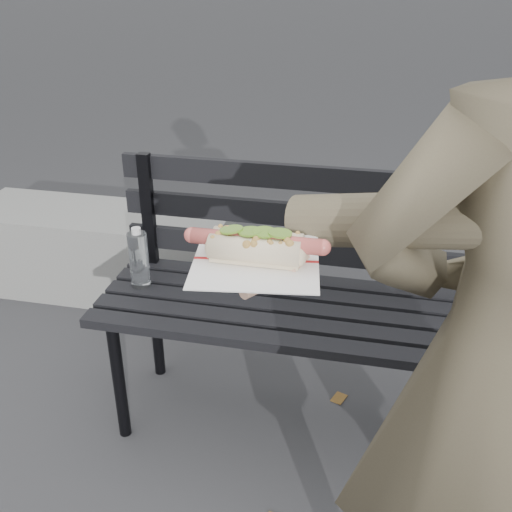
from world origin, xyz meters
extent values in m
cylinder|color=black|center=(-0.66, 0.63, 0.23)|extent=(0.04, 0.04, 0.45)
cylinder|color=black|center=(-0.66, 0.97, 0.23)|extent=(0.04, 0.04, 0.45)
cube|color=black|center=(0.01, 0.62, 0.47)|extent=(1.50, 0.07, 0.03)
cube|color=black|center=(0.01, 0.71, 0.47)|extent=(1.50, 0.07, 0.03)
cube|color=black|center=(0.01, 0.80, 0.47)|extent=(1.50, 0.07, 0.03)
cube|color=black|center=(0.01, 0.89, 0.47)|extent=(1.50, 0.07, 0.03)
cube|color=black|center=(0.01, 0.98, 0.47)|extent=(1.50, 0.07, 0.03)
cube|color=black|center=(-0.66, 0.99, 0.67)|extent=(0.04, 0.03, 0.42)
cube|color=black|center=(0.01, 1.01, 0.57)|extent=(1.50, 0.02, 0.08)
cube|color=black|center=(0.01, 1.01, 0.70)|extent=(1.50, 0.02, 0.08)
cube|color=black|center=(0.01, 1.01, 0.83)|extent=(1.50, 0.02, 0.08)
cylinder|color=white|center=(-0.63, 0.82, 0.57)|extent=(0.06, 0.06, 0.19)
cylinder|color=white|center=(-0.63, 0.82, 0.68)|extent=(0.03, 0.03, 0.02)
cube|color=slate|center=(-1.14, 1.53, 0.20)|extent=(1.20, 0.40, 0.40)
imported|color=brown|center=(0.36, 0.11, 0.83)|extent=(0.69, 0.55, 1.66)
cylinder|color=brown|center=(0.21, 0.09, 1.11)|extent=(0.51, 0.23, 0.19)
cylinder|color=#D8A384|center=(-0.02, 0.01, 1.04)|extent=(0.09, 0.08, 0.07)
ellipsoid|color=#D8A384|center=(-0.06, 0.00, 1.04)|extent=(0.10, 0.12, 0.03)
cylinder|color=#D8A384|center=(-0.12, -0.03, 1.04)|extent=(0.05, 0.02, 0.02)
cylinder|color=#D8A384|center=(-0.12, -0.01, 1.04)|extent=(0.05, 0.02, 0.02)
cylinder|color=#D8A384|center=(-0.12, 0.01, 1.04)|extent=(0.05, 0.02, 0.02)
cylinder|color=#D8A384|center=(-0.12, 0.03, 1.04)|extent=(0.05, 0.02, 0.02)
cylinder|color=#D8A384|center=(-0.05, -0.05, 1.04)|extent=(0.04, 0.05, 0.02)
cube|color=white|center=(-0.06, 0.00, 1.06)|extent=(0.21, 0.21, 0.00)
cube|color=#B21E1E|center=(-0.06, 0.00, 1.06)|extent=(0.19, 0.03, 0.00)
cylinder|color=#D75A52|center=(-0.06, 0.00, 1.09)|extent=(0.20, 0.03, 0.02)
sphere|color=#D75A52|center=(-0.16, 0.00, 1.09)|extent=(0.03, 0.03, 0.02)
sphere|color=#D75A52|center=(0.04, 0.00, 1.09)|extent=(0.02, 0.03, 0.02)
sphere|color=#9E6B2D|center=(-0.06, -0.01, 1.10)|extent=(0.01, 0.01, 0.01)
sphere|color=#9E6B2D|center=(-0.04, -0.01, 1.10)|extent=(0.01, 0.01, 0.01)
sphere|color=#9E6B2D|center=(-0.11, 0.02, 1.10)|extent=(0.01, 0.01, 0.01)
sphere|color=#9E6B2D|center=(-0.11, 0.02, 1.09)|extent=(0.01, 0.01, 0.01)
sphere|color=#9E6B2D|center=(-0.06, -0.02, 1.10)|extent=(0.01, 0.01, 0.01)
sphere|color=#9E6B2D|center=(-0.05, 0.01, 1.09)|extent=(0.01, 0.01, 0.01)
sphere|color=#9E6B2D|center=(-0.02, 0.02, 1.09)|extent=(0.01, 0.01, 0.01)
sphere|color=#9E6B2D|center=(-0.07, -0.02, 1.09)|extent=(0.01, 0.01, 0.01)
sphere|color=#9E6B2D|center=(-0.12, -0.02, 1.10)|extent=(0.01, 0.01, 0.01)
sphere|color=#9E6B2D|center=(0.00, -0.01, 1.09)|extent=(0.01, 0.01, 0.01)
sphere|color=#9E6B2D|center=(-0.02, -0.01, 1.10)|extent=(0.01, 0.01, 0.01)
sphere|color=#9E6B2D|center=(0.00, 0.02, 1.10)|extent=(0.01, 0.01, 0.01)
sphere|color=#9E6B2D|center=(-0.12, 0.00, 1.10)|extent=(0.01, 0.01, 0.01)
sphere|color=#9E6B2D|center=(-0.01, -0.01, 1.10)|extent=(0.01, 0.01, 0.01)
sphere|color=#9E6B2D|center=(-0.04, -0.02, 1.10)|extent=(0.01, 0.01, 0.01)
sphere|color=#9E6B2D|center=(-0.06, -0.02, 1.10)|extent=(0.01, 0.01, 0.01)
sphere|color=#9E6B2D|center=(-0.12, 0.02, 1.10)|extent=(0.01, 0.01, 0.01)
sphere|color=#9E6B2D|center=(-0.01, -0.02, 1.10)|extent=(0.01, 0.01, 0.01)
sphere|color=#9E6B2D|center=(-0.11, 0.03, 1.09)|extent=(0.01, 0.01, 0.01)
sphere|color=#9E6B2D|center=(-0.07, -0.01, 1.10)|extent=(0.01, 0.01, 0.01)
sphere|color=#9E6B2D|center=(0.00, 0.01, 1.09)|extent=(0.01, 0.01, 0.01)
sphere|color=#9E6B2D|center=(-0.12, 0.00, 1.10)|extent=(0.01, 0.01, 0.01)
cylinder|color=#669929|center=(-0.10, 0.00, 1.10)|extent=(0.04, 0.04, 0.01)
cylinder|color=#669929|center=(-0.07, 0.00, 1.10)|extent=(0.04, 0.04, 0.01)
cylinder|color=#669929|center=(-0.05, 0.00, 1.11)|extent=(0.04, 0.04, 0.01)
cylinder|color=#669929|center=(-0.03, 0.00, 1.11)|extent=(0.04, 0.04, 0.01)
cube|color=brown|center=(-1.64, 1.56, 0.00)|extent=(0.07, 0.07, 0.00)
cube|color=brown|center=(-0.92, 2.30, 0.00)|extent=(0.05, 0.05, 0.00)
cube|color=brown|center=(0.24, 2.15, 0.00)|extent=(0.06, 0.08, 0.00)
cube|color=brown|center=(0.55, 0.89, 0.00)|extent=(0.05, 0.05, 0.00)
cube|color=brown|center=(0.04, 0.96, 0.00)|extent=(0.06, 0.07, 0.00)
cube|color=brown|center=(-1.75, 2.11, 0.00)|extent=(0.06, 0.07, 0.00)
camera|label=1|loc=(0.11, -0.78, 1.48)|focal=42.00mm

